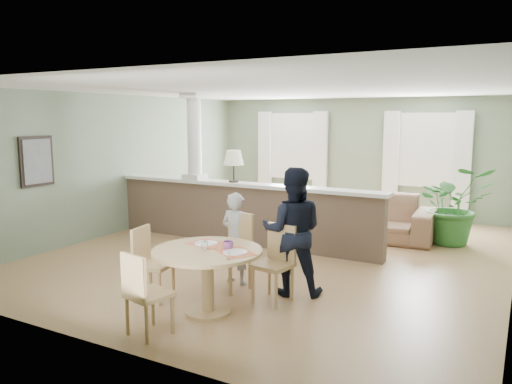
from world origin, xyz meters
The scene contains 12 objects.
ground centered at (0.00, 0.00, 0.00)m, with size 8.00×8.00×0.00m, color tan.
room_shell centered at (-0.03, 0.63, 1.81)m, with size 7.02×8.02×2.71m.
pony_wall centered at (-0.99, 0.20, 0.71)m, with size 5.32×0.38×2.70m.
sofa centered at (0.73, 1.73, 0.42)m, with size 2.87×1.12×0.84m, color #856448.
houseplant centered at (2.45, 1.99, 0.71)m, with size 1.27×1.10×1.42m, color #2D6A2A.
dining_table centered at (0.42, -2.79, 0.61)m, with size 1.27×1.27×0.87m.
chair_far_boy centered at (0.22, -1.88, 0.56)m, with size 0.54×0.54×1.01m.
chair_far_man centered at (0.90, -2.02, 0.52)m, with size 0.49×0.49×0.95m.
chair_near centered at (0.18, -3.63, 0.50)m, with size 0.48×0.48×0.90m.
chair_side centered at (-0.50, -2.75, 0.50)m, with size 0.47×0.47×0.91m.
child_person centered at (0.15, -1.72, 0.63)m, with size 0.46×0.30×1.27m, color #A3A4A8.
man_person centered at (0.99, -1.71, 0.82)m, with size 0.80×0.62×1.64m, color black.
Camera 1 is at (3.56, -7.39, 2.26)m, focal length 35.00 mm.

